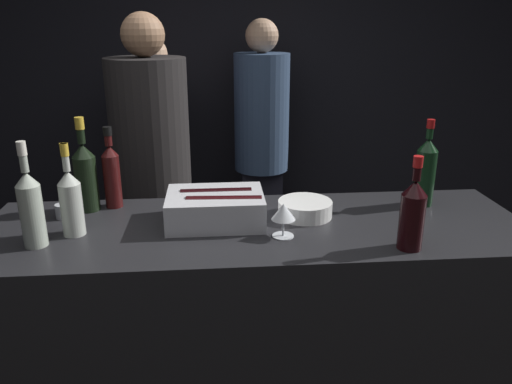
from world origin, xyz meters
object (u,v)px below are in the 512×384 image
at_px(wine_glass, 283,213).
at_px(champagne_bottle, 85,174).
at_px(bowl_white, 305,208).
at_px(person_grey_polo, 157,156).
at_px(red_wine_bottle_burgundy, 425,170).
at_px(red_wine_bottle_tall, 413,212).
at_px(rose_wine_bottle, 71,200).
at_px(person_blond_tee, 153,177).
at_px(person_in_hoodie, 262,144).
at_px(candle_votive, 63,211).
at_px(red_wine_bottle_black_foil, 112,173).
at_px(white_wine_bottle, 31,206).
at_px(ice_bin_with_bottles, 216,207).

xyz_separation_m(wine_glass, champagne_bottle, (-0.75, 0.33, 0.06)).
height_order(bowl_white, wine_glass, wine_glass).
bearing_deg(person_grey_polo, red_wine_bottle_burgundy, -141.54).
xyz_separation_m(red_wine_bottle_tall, rose_wine_bottle, (-1.15, 0.21, 0.00)).
relative_size(red_wine_bottle_tall, red_wine_bottle_burgundy, 0.90).
height_order(red_wine_bottle_burgundy, person_blond_tee, person_blond_tee).
xyz_separation_m(red_wine_bottle_burgundy, person_in_hoodie, (-0.54, 1.37, -0.21)).
distance_m(candle_votive, champagne_bottle, 0.16).
bearing_deg(wine_glass, champagne_bottle, 156.31).
xyz_separation_m(wine_glass, person_blond_tee, (-0.56, 0.91, -0.14)).
relative_size(wine_glass, person_grey_polo, 0.07).
distance_m(person_blond_tee, person_grey_polo, 0.70).
bearing_deg(candle_votive, red_wine_bottle_black_foil, 31.89).
relative_size(wine_glass, red_wine_bottle_tall, 0.39).
relative_size(bowl_white, champagne_bottle, 0.56).
bearing_deg(person_blond_tee, person_in_hoodie, 168.94).
bearing_deg(candle_votive, white_wine_bottle, -95.49).
bearing_deg(ice_bin_with_bottles, white_wine_bottle, -165.82).
bearing_deg(person_in_hoodie, champagne_bottle, 3.89).
bearing_deg(person_grey_polo, white_wine_bottle, 167.44).
distance_m(ice_bin_with_bottles, red_wine_bottle_black_foil, 0.47).
relative_size(rose_wine_bottle, red_wine_bottle_black_foil, 1.00).
distance_m(red_wine_bottle_burgundy, person_grey_polo, 1.83).
xyz_separation_m(champagne_bottle, person_in_hoodie, (0.83, 1.32, -0.21)).
bearing_deg(wine_glass, red_wine_bottle_tall, -17.65).
height_order(ice_bin_with_bottles, person_in_hoodie, person_in_hoodie).
distance_m(bowl_white, person_blond_tee, 0.99).
relative_size(ice_bin_with_bottles, champagne_bottle, 0.96).
bearing_deg(red_wine_bottle_black_foil, wine_glass, -28.73).
distance_m(rose_wine_bottle, person_grey_polo, 1.55).
bearing_deg(bowl_white, red_wine_bottle_burgundy, 9.88).
distance_m(bowl_white, person_grey_polo, 1.60).
bearing_deg(white_wine_bottle, person_in_hoodie, 60.56).
distance_m(person_in_hoodie, person_blond_tee, 0.97).
height_order(red_wine_bottle_tall, person_blond_tee, person_blond_tee).
xyz_separation_m(wine_glass, red_wine_bottle_black_foil, (-0.65, 0.36, 0.05)).
distance_m(red_wine_bottle_burgundy, red_wine_bottle_black_foil, 1.27).
bearing_deg(red_wine_bottle_tall, red_wine_bottle_black_foil, 155.33).
distance_m(champagne_bottle, red_wine_bottle_black_foil, 0.10).
relative_size(ice_bin_with_bottles, bowl_white, 1.72).
xyz_separation_m(wine_glass, candle_votive, (-0.82, 0.25, -0.06)).
relative_size(rose_wine_bottle, person_grey_polo, 0.20).
xyz_separation_m(candle_votive, champagne_bottle, (0.08, 0.08, 0.12)).
bearing_deg(rose_wine_bottle, red_wine_bottle_black_foil, 71.65).
height_order(candle_votive, person_in_hoodie, person_in_hoodie).
relative_size(white_wine_bottle, red_wine_bottle_black_foil, 1.09).
xyz_separation_m(person_in_hoodie, person_blond_tee, (-0.64, -0.73, 0.01)).
distance_m(white_wine_bottle, person_grey_polo, 1.65).
height_order(ice_bin_with_bottles, person_blond_tee, person_blond_tee).
relative_size(ice_bin_with_bottles, person_blond_tee, 0.20).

